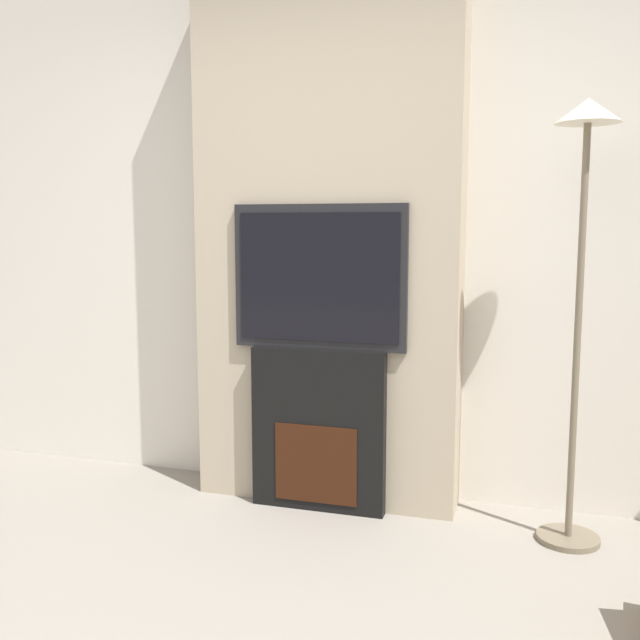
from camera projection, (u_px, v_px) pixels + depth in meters
The scene contains 5 objects.
wall_back at pixel (338, 230), 3.64m from camera, with size 6.00×0.06×2.70m.
chimney_breast at pixel (328, 231), 3.48m from camera, with size 1.30×0.28×2.70m.
fireplace at pixel (320, 429), 3.46m from camera, with size 0.66×0.15×0.79m.
television at pixel (320, 277), 3.37m from camera, with size 0.84×0.07×0.68m.
floor_lamp at pixel (583, 224), 2.95m from camera, with size 0.27×0.27×1.89m.
Camera 1 is at (0.98, -1.51, 1.37)m, focal length 40.00 mm.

